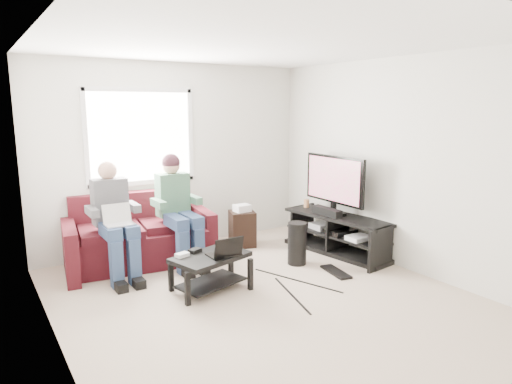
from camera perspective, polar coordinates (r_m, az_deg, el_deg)
floor at (r=4.97m, az=0.93°, el=-13.13°), size 4.50×4.50×0.00m
ceiling at (r=4.58m, az=1.03°, el=18.11°), size 4.50×4.50×0.00m
wall_back at (r=6.58m, az=-9.98°, el=4.37°), size 4.50×0.00×4.50m
wall_front at (r=3.03m, az=25.27°, el=-3.86°), size 4.50×0.00×4.50m
wall_left at (r=3.89m, az=-24.41°, el=-0.78°), size 0.00×4.50×4.50m
wall_right at (r=5.94m, az=17.29°, el=3.37°), size 0.00×4.50×4.50m
window at (r=6.36m, az=-14.18°, el=6.70°), size 1.48×0.04×1.28m
sofa at (r=6.12m, az=-14.32°, el=-5.58°), size 2.00×1.09×0.88m
person_left at (r=5.59m, az=-17.30°, el=-2.75°), size 0.40×0.70×1.37m
person_right at (r=5.85m, az=-9.83°, el=-1.23°), size 0.40×0.71×1.41m
laptop_silver at (r=5.42m, az=-16.75°, el=-3.33°), size 0.34×0.25×0.24m
coffee_table at (r=5.08m, az=-5.69°, el=-9.02°), size 0.91×0.69×0.41m
laptop_black at (r=4.99m, az=-4.09°, el=-6.58°), size 0.37×0.28×0.24m
controller_a at (r=5.03m, az=-9.22°, el=-7.76°), size 0.16×0.12×0.04m
controller_b at (r=5.15m, az=-7.64°, el=-7.27°), size 0.16×0.14×0.04m
controller_c at (r=5.30m, az=-3.56°, el=-6.68°), size 0.16×0.12×0.04m
tv_stand at (r=6.43m, az=10.15°, el=-5.44°), size 0.70×1.67×0.53m
tv at (r=6.34m, az=9.75°, el=1.33°), size 0.12×1.10×0.81m
soundbar at (r=6.34m, az=8.84°, el=-2.41°), size 0.12×0.50×0.10m
drink_cup at (r=6.78m, az=6.33°, el=-1.41°), size 0.08×0.08×0.12m
console_white at (r=6.14m, az=12.72°, el=-5.61°), size 0.30×0.22×0.06m
console_grey at (r=6.62m, az=8.41°, el=-4.16°), size 0.34×0.26×0.08m
console_black at (r=6.38m, az=10.48°, el=-4.86°), size 0.38×0.30×0.07m
subwoofer at (r=5.91m, az=5.17°, el=-6.41°), size 0.24×0.24×0.55m
keyboard_floor at (r=5.74m, az=9.95°, el=-9.81°), size 0.25×0.51×0.03m
end_table at (r=6.63m, az=-1.74°, el=-4.45°), size 0.35×0.35×0.61m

